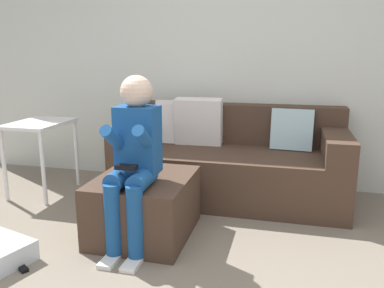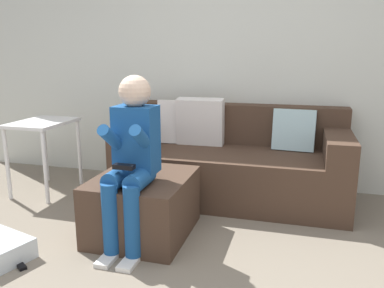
% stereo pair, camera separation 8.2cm
% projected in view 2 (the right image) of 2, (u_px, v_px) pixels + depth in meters
% --- Properties ---
extents(wall_back, '(6.14, 0.10, 2.69)m').
position_uv_depth(wall_back, '(244.00, 51.00, 3.88)').
color(wall_back, silver).
rests_on(wall_back, ground_plane).
extents(couch_sectional, '(2.06, 0.92, 0.91)m').
position_uv_depth(couch_sectional, '(231.00, 162.00, 3.69)').
color(couch_sectional, '#473326').
rests_on(couch_sectional, ground_plane).
extents(ottoman, '(0.67, 0.77, 0.45)m').
position_uv_depth(ottoman, '(143.00, 205.00, 2.93)').
color(ottoman, '#473326').
rests_on(ottoman, ground_plane).
extents(person_seated, '(0.28, 0.56, 1.19)m').
position_uv_depth(person_seated, '(132.00, 154.00, 2.66)').
color(person_seated, '#194C8C').
rests_on(person_seated, ground_plane).
extents(side_table, '(0.46, 0.63, 0.70)m').
position_uv_depth(side_table, '(43.00, 133.00, 3.77)').
color(side_table, white).
rests_on(side_table, ground_plane).
extents(remote_by_storage_bin, '(0.15, 0.11, 0.02)m').
position_uv_depth(remote_by_storage_bin, '(20.00, 265.00, 2.52)').
color(remote_by_storage_bin, black).
rests_on(remote_by_storage_bin, ground_plane).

